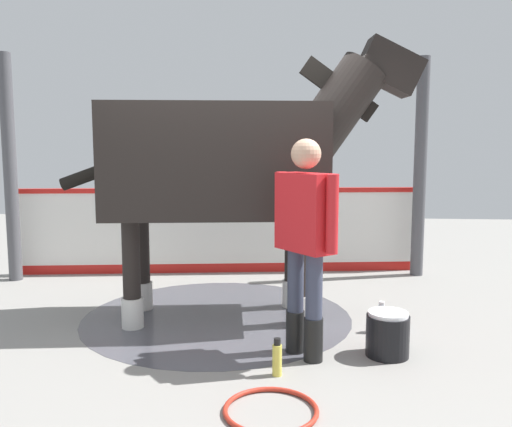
{
  "coord_description": "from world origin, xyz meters",
  "views": [
    {
      "loc": [
        0.66,
        -4.71,
        1.62
      ],
      "look_at": [
        0.27,
        -0.24,
        1.08
      ],
      "focal_mm": 36.73,
      "sensor_mm": 36.0,
      "label": 1
    }
  ],
  "objects_px": {
    "horse": "(229,162)",
    "bottle_shampoo": "(277,358)",
    "bottle_spray": "(381,318)",
    "handler": "(305,233)",
    "hose_coil": "(271,410)",
    "wash_bucket": "(388,334)"
  },
  "relations": [
    {
      "from": "bottle_spray",
      "to": "horse",
      "type": "bearing_deg",
      "value": 167.36
    },
    {
      "from": "handler",
      "to": "bottle_spray",
      "type": "xyz_separation_m",
      "value": [
        0.7,
        0.63,
        -0.86
      ]
    },
    {
      "from": "handler",
      "to": "bottle_spray",
      "type": "bearing_deg",
      "value": -177.7
    },
    {
      "from": "horse",
      "to": "handler",
      "type": "bearing_deg",
      "value": -60.57
    },
    {
      "from": "horse",
      "to": "wash_bucket",
      "type": "height_order",
      "value": "horse"
    },
    {
      "from": "hose_coil",
      "to": "bottle_spray",
      "type": "bearing_deg",
      "value": 59.76
    },
    {
      "from": "bottle_shampoo",
      "to": "bottle_spray",
      "type": "relative_size",
      "value": 1.01
    },
    {
      "from": "handler",
      "to": "hose_coil",
      "type": "bearing_deg",
      "value": 37.5
    },
    {
      "from": "handler",
      "to": "bottle_shampoo",
      "type": "relative_size",
      "value": 6.14
    },
    {
      "from": "bottle_shampoo",
      "to": "hose_coil",
      "type": "bearing_deg",
      "value": -91.46
    },
    {
      "from": "horse",
      "to": "bottle_shampoo",
      "type": "distance_m",
      "value": 1.99
    },
    {
      "from": "handler",
      "to": "bottle_shampoo",
      "type": "distance_m",
      "value": 0.96
    },
    {
      "from": "bottle_spray",
      "to": "hose_coil",
      "type": "xyz_separation_m",
      "value": [
        -0.91,
        -1.55,
        -0.11
      ]
    },
    {
      "from": "handler",
      "to": "wash_bucket",
      "type": "relative_size",
      "value": 4.78
    },
    {
      "from": "wash_bucket",
      "to": "bottle_shampoo",
      "type": "height_order",
      "value": "wash_bucket"
    },
    {
      "from": "bottle_spray",
      "to": "hose_coil",
      "type": "bearing_deg",
      "value": -120.24
    },
    {
      "from": "hose_coil",
      "to": "handler",
      "type": "bearing_deg",
      "value": 77.26
    },
    {
      "from": "horse",
      "to": "bottle_shampoo",
      "type": "height_order",
      "value": "horse"
    },
    {
      "from": "horse",
      "to": "handler",
      "type": "distance_m",
      "value": 1.3
    },
    {
      "from": "wash_bucket",
      "to": "bottle_spray",
      "type": "bearing_deg",
      "value": 86.25
    },
    {
      "from": "handler",
      "to": "bottle_spray",
      "type": "distance_m",
      "value": 1.28
    },
    {
      "from": "horse",
      "to": "bottle_spray",
      "type": "distance_m",
      "value": 2.01
    }
  ]
}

